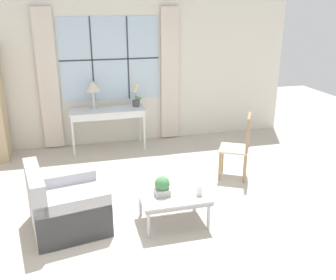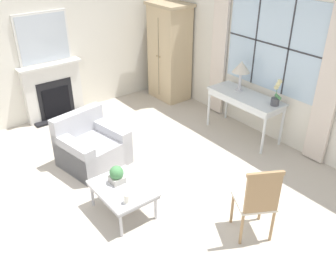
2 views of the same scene
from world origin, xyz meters
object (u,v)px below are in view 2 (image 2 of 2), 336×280
Objects in this scene: coffee_table at (122,190)px; armoire at (169,52)px; fireplace at (52,86)px; console_table at (245,100)px; table_lamp at (241,68)px; side_chair_wooden at (258,199)px; potted_orchid at (276,96)px; pillar_candle at (127,199)px; armchair_upholstered at (92,148)px; potted_plant_small at (117,175)px.

armoire is at bearing 133.24° from coffee_table.
coffee_table is at bearing -7.83° from fireplace.
coffee_table is (0.51, -2.86, -0.33)m from console_table.
side_chair_wooden is at bearing -42.16° from table_lamp.
potted_orchid is 3.29× the size of pillar_candle.
armchair_upholstered is (-1.37, -2.69, -0.67)m from potted_orchid.
armoire is 1.97m from table_lamp.
potted_orchid is 2.95m from potted_plant_small.
fireplace reaches higher than console_table.
armchair_upholstered is 4.29× the size of potted_plant_small.
potted_plant_small is (0.59, -2.91, -0.67)m from table_lamp.
side_chair_wooden is (1.88, -1.84, -0.10)m from console_table.
potted_orchid is 0.44× the size of side_chair_wooden.
fireplace reaches higher than potted_plant_small.
fireplace is 1.46× the size of console_table.
side_chair_wooden is (2.68, 0.79, 0.31)m from armchair_upholstered.
fireplace reaches higher than pillar_candle.
coffee_table is at bearing -91.23° from potted_orchid.
side_chair_wooden is 7.45× the size of pillar_candle.
side_chair_wooden is at bearing 46.62° from pillar_candle.
table_lamp is 2.90m from armchair_upholstered.
potted_plant_small is (-0.20, -2.92, -0.42)m from potted_orchid.
fireplace is at bearing -135.73° from table_lamp.
fireplace reaches higher than side_chair_wooden.
potted_orchid reaches higher than potted_plant_small.
fireplace is 3.67m from console_table.
console_table is 1.34× the size of side_chair_wooden.
potted_orchid reaches higher than armchair_upholstered.
armchair_upholstered is at bearing 169.86° from coffee_table.
pillar_candle is at bearing -8.98° from fireplace.
armoire reaches higher than armchair_upholstered.
pillar_candle is (2.99, -2.98, -0.55)m from armoire.
pillar_candle is at bearing -44.86° from armoire.
console_table is 0.56m from table_lamp.
potted_plant_small is at bearing -78.56° from table_lamp.
pillar_candle is at bearing -74.86° from console_table.
armoire reaches higher than potted_orchid.
console_table is 3.04× the size of potted_orchid.
armchair_upholstered is (1.96, -0.22, -0.38)m from fireplace.
pillar_candle is (-1.07, -1.14, -0.13)m from side_chair_wooden.
console_table reaches higher than pillar_candle.
pillar_candle is (1.03, -3.04, -0.73)m from table_lamp.
side_chair_wooden is at bearing -55.52° from potted_orchid.
armchair_upholstered is 2.81m from side_chair_wooden.
coffee_table is (1.31, -0.23, 0.08)m from armchair_upholstered.
coffee_table is 0.22m from potted_plant_small.
side_chair_wooden reaches higher than pillar_candle.
armchair_upholstered reaches higher than coffee_table.
pillar_candle reaches higher than coffee_table.
table_lamp is 0.83m from potted_orchid.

